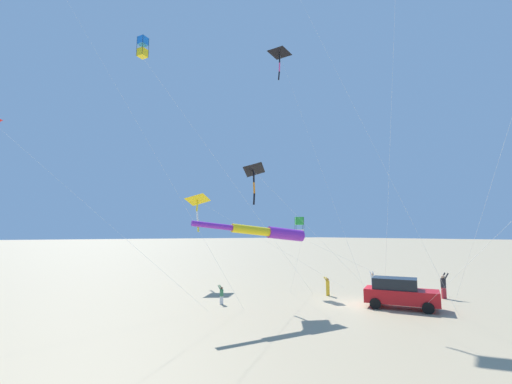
{
  "coord_description": "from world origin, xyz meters",
  "views": [
    {
      "loc": [
        -18.67,
        -14.9,
        4.63
      ],
      "look_at": [
        -6.85,
        2.11,
        7.2
      ],
      "focal_mm": 23.61,
      "sensor_mm": 36.0,
      "label": 1
    }
  ],
  "objects_px": {
    "person_bystander_far": "(372,279)",
    "kite_delta_long_streamer_left": "(197,200)",
    "kite_windsock_checkered_midright": "(267,232)",
    "kite_box_blue_topmost": "(299,227)",
    "cooler_box": "(415,300)",
    "kite_delta_small_distant": "(253,171)",
    "person_adult_flyer": "(443,285)",
    "kite_delta_white_trailing": "(279,54)",
    "kite_box_black_fish_shape": "(143,48)",
    "parked_car": "(399,293)",
    "person_child_grey_jacket": "(221,294)",
    "person_child_green_jacket": "(328,285)"
  },
  "relations": [
    {
      "from": "person_child_grey_jacket",
      "to": "kite_delta_small_distant",
      "type": "height_order",
      "value": "kite_delta_small_distant"
    },
    {
      "from": "cooler_box",
      "to": "kite_box_blue_topmost",
      "type": "relative_size",
      "value": 0.08
    },
    {
      "from": "person_adult_flyer",
      "to": "person_child_green_jacket",
      "type": "bearing_deg",
      "value": 137.14
    },
    {
      "from": "kite_delta_white_trailing",
      "to": "parked_car",
      "type": "bearing_deg",
      "value": -67.47
    },
    {
      "from": "person_adult_flyer",
      "to": "kite_delta_small_distant",
      "type": "xyz_separation_m",
      "value": [
        -11.52,
        7.49,
        8.27
      ]
    },
    {
      "from": "kite_box_black_fish_shape",
      "to": "kite_delta_white_trailing",
      "type": "bearing_deg",
      "value": 6.77
    },
    {
      "from": "kite_box_blue_topmost",
      "to": "kite_delta_white_trailing",
      "type": "distance_m",
      "value": 14.42
    },
    {
      "from": "person_child_green_jacket",
      "to": "kite_delta_long_streamer_left",
      "type": "height_order",
      "value": "kite_delta_long_streamer_left"
    },
    {
      "from": "person_child_green_jacket",
      "to": "kite_box_black_fish_shape",
      "type": "height_order",
      "value": "kite_box_black_fish_shape"
    },
    {
      "from": "person_child_grey_jacket",
      "to": "person_bystander_far",
      "type": "xyz_separation_m",
      "value": [
        14.06,
        -1.43,
        0.07
      ]
    },
    {
      "from": "person_child_grey_jacket",
      "to": "kite_delta_small_distant",
      "type": "xyz_separation_m",
      "value": [
        2.58,
        0.07,
        8.59
      ]
    },
    {
      "from": "person_bystander_far",
      "to": "kite_delta_long_streamer_left",
      "type": "distance_m",
      "value": 17.28
    },
    {
      "from": "person_child_grey_jacket",
      "to": "kite_box_black_fish_shape",
      "type": "bearing_deg",
      "value": -170.54
    },
    {
      "from": "parked_car",
      "to": "kite_windsock_checkered_midright",
      "type": "height_order",
      "value": "kite_windsock_checkered_midright"
    },
    {
      "from": "person_child_green_jacket",
      "to": "person_child_grey_jacket",
      "type": "relative_size",
      "value": 1.14
    },
    {
      "from": "kite_windsock_checkered_midright",
      "to": "parked_car",
      "type": "bearing_deg",
      "value": -21.58
    },
    {
      "from": "person_adult_flyer",
      "to": "kite_delta_white_trailing",
      "type": "distance_m",
      "value": 21.85
    },
    {
      "from": "kite_windsock_checkered_midright",
      "to": "kite_box_blue_topmost",
      "type": "distance_m",
      "value": 7.64
    },
    {
      "from": "parked_car",
      "to": "cooler_box",
      "type": "distance_m",
      "value": 2.54
    },
    {
      "from": "kite_windsock_checkered_midright",
      "to": "kite_box_blue_topmost",
      "type": "xyz_separation_m",
      "value": [
        6.35,
        4.24,
        0.42
      ]
    },
    {
      "from": "person_adult_flyer",
      "to": "kite_delta_white_trailing",
      "type": "xyz_separation_m",
      "value": [
        -8.69,
        7.77,
        18.48
      ]
    },
    {
      "from": "person_child_grey_jacket",
      "to": "kite_windsock_checkered_midright",
      "type": "bearing_deg",
      "value": -81.47
    },
    {
      "from": "kite_box_black_fish_shape",
      "to": "person_child_green_jacket",
      "type": "bearing_deg",
      "value": -3.39
    },
    {
      "from": "kite_windsock_checkered_midright",
      "to": "kite_delta_white_trailing",
      "type": "height_order",
      "value": "kite_delta_white_trailing"
    },
    {
      "from": "person_child_green_jacket",
      "to": "kite_delta_long_streamer_left",
      "type": "xyz_separation_m",
      "value": [
        -5.76,
        10.97,
        7.01
      ]
    },
    {
      "from": "person_child_grey_jacket",
      "to": "kite_box_black_fish_shape",
      "type": "relative_size",
      "value": 0.08
    },
    {
      "from": "person_child_green_jacket",
      "to": "person_child_grey_jacket",
      "type": "xyz_separation_m",
      "value": [
        -8.09,
        1.84,
        -0.09
      ]
    },
    {
      "from": "person_adult_flyer",
      "to": "kite_box_blue_topmost",
      "type": "distance_m",
      "value": 11.08
    },
    {
      "from": "person_child_grey_jacket",
      "to": "kite_windsock_checkered_midright",
      "type": "distance_m",
      "value": 5.91
    },
    {
      "from": "cooler_box",
      "to": "kite_delta_small_distant",
      "type": "distance_m",
      "value": 14.28
    },
    {
      "from": "kite_box_black_fish_shape",
      "to": "kite_delta_white_trailing",
      "type": "xyz_separation_m",
      "value": [
        11.43,
        1.36,
        3.95
      ]
    },
    {
      "from": "person_adult_flyer",
      "to": "kite_box_blue_topmost",
      "type": "relative_size",
      "value": 0.24
    },
    {
      "from": "kite_delta_long_streamer_left",
      "to": "person_adult_flyer",
      "type": "bearing_deg",
      "value": -54.57
    },
    {
      "from": "person_adult_flyer",
      "to": "person_bystander_far",
      "type": "bearing_deg",
      "value": 90.39
    },
    {
      "from": "cooler_box",
      "to": "kite_delta_white_trailing",
      "type": "bearing_deg",
      "value": 127.3
    },
    {
      "from": "person_adult_flyer",
      "to": "parked_car",
      "type": "bearing_deg",
      "value": 179.94
    },
    {
      "from": "parked_car",
      "to": "person_bystander_far",
      "type": "bearing_deg",
      "value": 47.76
    },
    {
      "from": "kite_delta_long_streamer_left",
      "to": "person_bystander_far",
      "type": "bearing_deg",
      "value": -42.0
    },
    {
      "from": "person_bystander_far",
      "to": "kite_box_blue_topmost",
      "type": "relative_size",
      "value": 0.18
    },
    {
      "from": "parked_car",
      "to": "person_bystander_far",
      "type": "relative_size",
      "value": 3.38
    },
    {
      "from": "person_bystander_far",
      "to": "kite_delta_long_streamer_left",
      "type": "height_order",
      "value": "kite_delta_long_streamer_left"
    },
    {
      "from": "person_bystander_far",
      "to": "kite_box_blue_topmost",
      "type": "height_order",
      "value": "kite_box_blue_topmost"
    },
    {
      "from": "cooler_box",
      "to": "kite_box_blue_topmost",
      "type": "xyz_separation_m",
      "value": [
        -4.05,
        7.01,
        4.94
      ]
    },
    {
      "from": "kite_box_black_fish_shape",
      "to": "kite_delta_white_trailing",
      "type": "distance_m",
      "value": 12.17
    },
    {
      "from": "person_bystander_far",
      "to": "kite_delta_long_streamer_left",
      "type": "relative_size",
      "value": 0.12
    },
    {
      "from": "cooler_box",
      "to": "kite_delta_small_distant",
      "type": "relative_size",
      "value": 0.06
    },
    {
      "from": "cooler_box",
      "to": "kite_delta_white_trailing",
      "type": "relative_size",
      "value": 0.03
    },
    {
      "from": "person_child_grey_jacket",
      "to": "cooler_box",
      "type": "bearing_deg",
      "value": -32.5
    },
    {
      "from": "kite_delta_long_streamer_left",
      "to": "kite_delta_small_distant",
      "type": "xyz_separation_m",
      "value": [
        0.25,
        -9.05,
        1.49
      ]
    },
    {
      "from": "kite_windsock_checkered_midright",
      "to": "kite_box_black_fish_shape",
      "type": "xyz_separation_m",
      "value": [
        -6.66,
        3.25,
        10.79
      ]
    }
  ]
}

